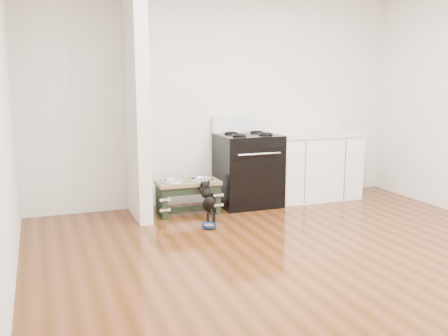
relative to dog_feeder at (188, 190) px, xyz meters
The scene contains 8 objects.
ground 2.11m from the dog_feeder, 73.22° to the right, with size 5.00×5.00×0.00m, color #42250B.
room_shell 2.48m from the dog_feeder, 73.22° to the right, with size 5.00×5.00×5.00m.
partition_wall 1.21m from the dog_feeder, behind, with size 0.15×0.80×2.70m, color silver.
oven_range 0.89m from the dog_feeder, 10.52° to the left, with size 0.76×0.69×1.14m.
cabinet_run 1.85m from the dog_feeder, ahead, with size 1.24×0.64×0.91m.
dog_feeder is the anchor object (origin of this frame).
puppy 0.37m from the dog_feeder, 68.85° to the right, with size 0.13×0.39×0.46m.
floor_bowl 0.71m from the dog_feeder, 86.19° to the right, with size 0.17×0.17×0.05m.
Camera 1 is at (-2.26, -3.64, 1.64)m, focal length 40.00 mm.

